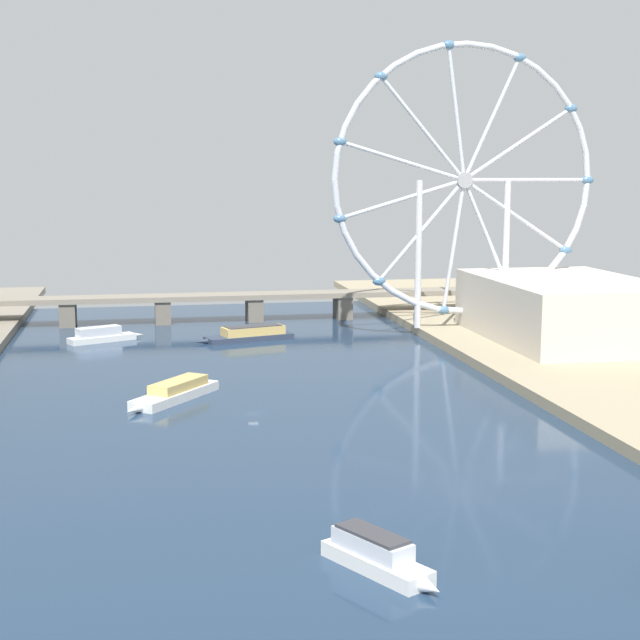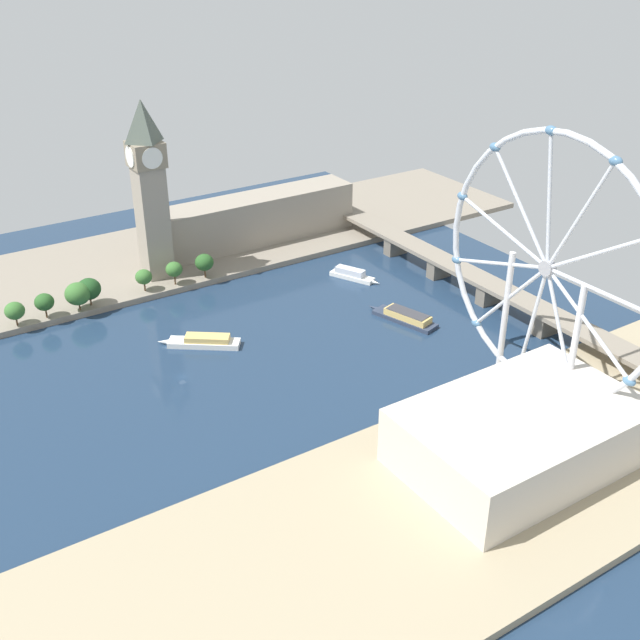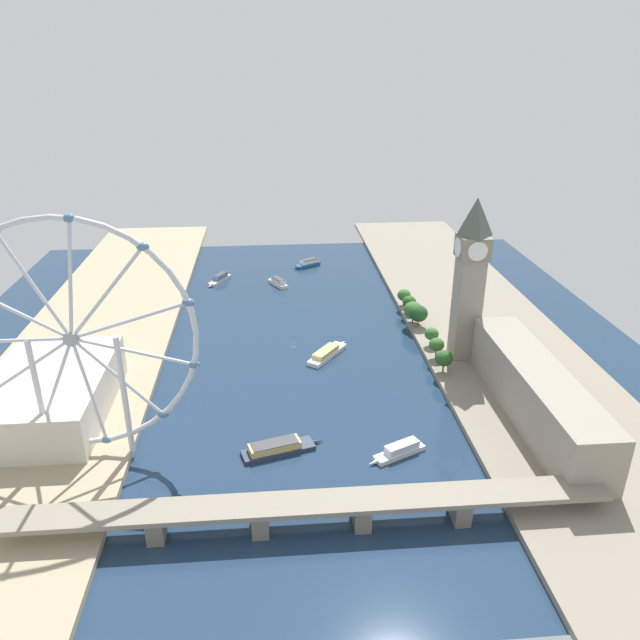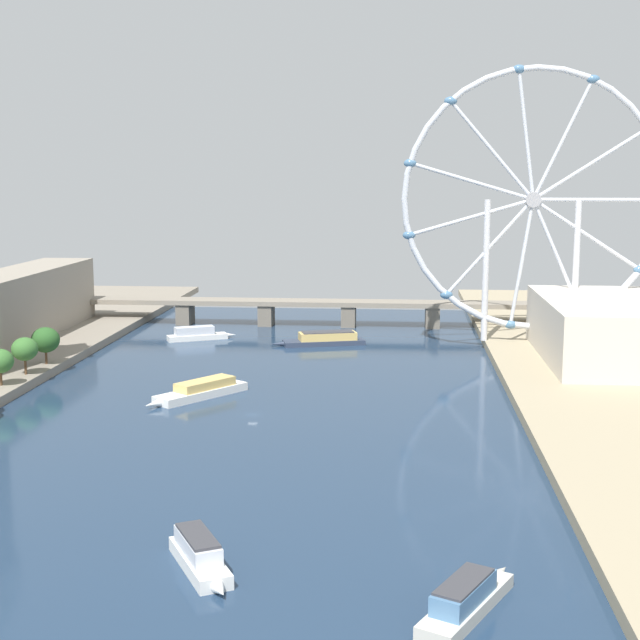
{
  "view_description": "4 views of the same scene",
  "coord_description": "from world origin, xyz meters",
  "px_view_note": "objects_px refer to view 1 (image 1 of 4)",
  "views": [
    {
      "loc": [
        -26.82,
        -234.31,
        59.36
      ],
      "look_at": [
        19.76,
        16.14,
        20.47
      ],
      "focal_mm": 54.93,
      "sensor_mm": 36.0,
      "label": 1
    },
    {
      "loc": [
        254.16,
        -98.21,
        166.84
      ],
      "look_at": [
        6.6,
        62.34,
        11.1
      ],
      "focal_mm": 43.62,
      "sensor_mm": 36.0,
      "label": 2
    },
    {
      "loc": [
        11.08,
        320.69,
        155.92
      ],
      "look_at": [
        -16.61,
        -8.06,
        10.78
      ],
      "focal_mm": 33.93,
      "sensor_mm": 36.0,
      "label": 3
    },
    {
      "loc": [
        39.39,
        -240.43,
        65.14
      ],
      "look_at": [
        14.93,
        42.71,
        19.81
      ],
      "focal_mm": 51.18,
      "sensor_mm": 36.0,
      "label": 4
    }
  ],
  "objects_px": {
    "tour_boat_5": "(102,335)",
    "tour_boat_3": "(250,334)",
    "ferris_wheel": "(464,182)",
    "riverside_hall": "(566,309)",
    "tour_boat_0": "(175,392)",
    "river_bridge": "(209,301)",
    "tour_boat_2": "(377,555)"
  },
  "relations": [
    {
      "from": "riverside_hall",
      "to": "tour_boat_3",
      "type": "distance_m",
      "value": 109.3
    },
    {
      "from": "tour_boat_0",
      "to": "river_bridge",
      "type": "bearing_deg",
      "value": -151.19
    },
    {
      "from": "tour_boat_5",
      "to": "tour_boat_3",
      "type": "bearing_deg",
      "value": -32.51
    },
    {
      "from": "tour_boat_2",
      "to": "tour_boat_3",
      "type": "xyz_separation_m",
      "value": [
        4.3,
        204.88,
        -0.21
      ]
    },
    {
      "from": "river_bridge",
      "to": "tour_boat_0",
      "type": "height_order",
      "value": "river_bridge"
    },
    {
      "from": "ferris_wheel",
      "to": "tour_boat_5",
      "type": "bearing_deg",
      "value": 176.34
    },
    {
      "from": "tour_boat_2",
      "to": "tour_boat_5",
      "type": "relative_size",
      "value": 0.83
    },
    {
      "from": "ferris_wheel",
      "to": "riverside_hall",
      "type": "distance_m",
      "value": 59.15
    },
    {
      "from": "tour_boat_2",
      "to": "tour_boat_5",
      "type": "height_order",
      "value": "tour_boat_2"
    },
    {
      "from": "ferris_wheel",
      "to": "tour_boat_5",
      "type": "relative_size",
      "value": 3.8
    },
    {
      "from": "riverside_hall",
      "to": "tour_boat_3",
      "type": "xyz_separation_m",
      "value": [
        -103.15,
        34.4,
        -11.03
      ]
    },
    {
      "from": "river_bridge",
      "to": "tour_boat_5",
      "type": "xyz_separation_m",
      "value": [
        -40.36,
        -38.91,
        -6.08
      ]
    },
    {
      "from": "tour_boat_5",
      "to": "tour_boat_0",
      "type": "bearing_deg",
      "value": -102.36
    },
    {
      "from": "ferris_wheel",
      "to": "river_bridge",
      "type": "height_order",
      "value": "ferris_wheel"
    },
    {
      "from": "tour_boat_0",
      "to": "tour_boat_3",
      "type": "xyz_separation_m",
      "value": [
        29.76,
        87.39,
        0.15
      ]
    },
    {
      "from": "ferris_wheel",
      "to": "tour_boat_0",
      "type": "height_order",
      "value": "ferris_wheel"
    },
    {
      "from": "ferris_wheel",
      "to": "tour_boat_0",
      "type": "xyz_separation_m",
      "value": [
        -107.13,
        -85.46,
        -53.37
      ]
    },
    {
      "from": "tour_boat_3",
      "to": "tour_boat_5",
      "type": "height_order",
      "value": "tour_boat_5"
    },
    {
      "from": "river_bridge",
      "to": "tour_boat_3",
      "type": "xyz_separation_m",
      "value": [
        11.32,
        -45.25,
        -6.11
      ]
    },
    {
      "from": "ferris_wheel",
      "to": "riverside_hall",
      "type": "height_order",
      "value": "ferris_wheel"
    },
    {
      "from": "ferris_wheel",
      "to": "tour_boat_5",
      "type": "distance_m",
      "value": 139.81
    },
    {
      "from": "riverside_hall",
      "to": "ferris_wheel",
      "type": "bearing_deg",
      "value": 128.45
    },
    {
      "from": "ferris_wheel",
      "to": "tour_boat_3",
      "type": "height_order",
      "value": "ferris_wheel"
    },
    {
      "from": "tour_boat_0",
      "to": "riverside_hall",
      "type": "bearing_deg",
      "value": 148.46
    },
    {
      "from": "tour_boat_0",
      "to": "tour_boat_3",
      "type": "relative_size",
      "value": 0.87
    },
    {
      "from": "riverside_hall",
      "to": "tour_boat_5",
      "type": "xyz_separation_m",
      "value": [
        -154.83,
        40.73,
        -11.0
      ]
    },
    {
      "from": "riverside_hall",
      "to": "tour_boat_3",
      "type": "bearing_deg",
      "value": 161.56
    },
    {
      "from": "riverside_hall",
      "to": "tour_boat_5",
      "type": "bearing_deg",
      "value": 165.26
    },
    {
      "from": "ferris_wheel",
      "to": "tour_boat_2",
      "type": "height_order",
      "value": "ferris_wheel"
    },
    {
      "from": "tour_boat_5",
      "to": "riverside_hall",
      "type": "bearing_deg",
      "value": -40.26
    },
    {
      "from": "tour_boat_0",
      "to": "tour_boat_3",
      "type": "distance_m",
      "value": 92.32
    },
    {
      "from": "river_bridge",
      "to": "tour_boat_0",
      "type": "xyz_separation_m",
      "value": [
        -18.44,
        -132.64,
        -6.27
      ]
    }
  ]
}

